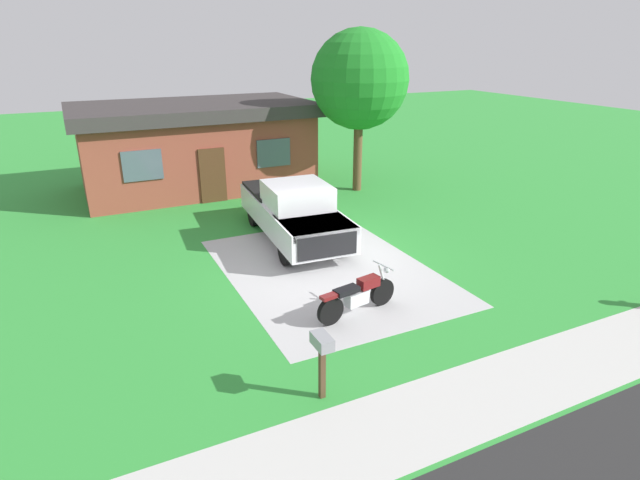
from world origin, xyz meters
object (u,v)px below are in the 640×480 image
motorcycle (358,295)px  mailbox (322,350)px  pickup_truck (293,210)px  neighbor_house (196,145)px  shade_tree (360,80)px

motorcycle → mailbox: size_ratio=1.74×
pickup_truck → mailbox: 7.87m
pickup_truck → neighbor_house: bearing=99.2°
pickup_truck → shade_tree: size_ratio=0.90×
pickup_truck → mailbox: bearing=-109.4°
motorcycle → pickup_truck: 5.16m
motorcycle → shade_tree: shade_tree is taller
pickup_truck → neighbor_house: 7.64m
motorcycle → pickup_truck: pickup_truck is taller
motorcycle → neighbor_house: size_ratio=0.23×
shade_tree → neighbor_house: 7.29m
pickup_truck → motorcycle: bearing=-96.3°
mailbox → neighbor_house: 15.02m
motorcycle → neighbor_house: bearing=93.0°
pickup_truck → mailbox: pickup_truck is taller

